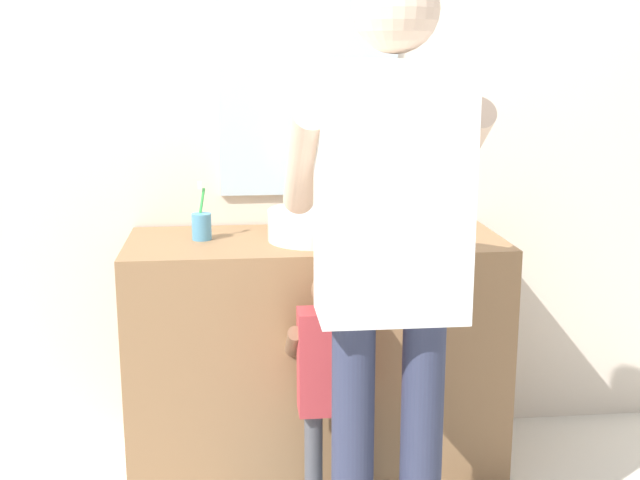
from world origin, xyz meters
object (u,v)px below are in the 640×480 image
object	(u,v)px
toothbrush_cup	(202,226)
adult_parent	(390,230)
soap_bottle	(397,221)
child_toddler	(328,376)

from	to	relation	value
toothbrush_cup	adult_parent	size ratio (longest dim) A/B	0.12
soap_bottle	child_toddler	bearing A→B (deg)	-128.67
toothbrush_cup	child_toddler	size ratio (longest dim) A/B	0.24
child_toddler	soap_bottle	bearing A→B (deg)	51.33
soap_bottle	adult_parent	bearing A→B (deg)	-103.28
toothbrush_cup	child_toddler	xyz separation A→B (m)	(0.41, -0.43, -0.42)
soap_bottle	child_toddler	distance (m)	0.64
soap_bottle	toothbrush_cup	bearing A→B (deg)	174.68
toothbrush_cup	soap_bottle	size ratio (longest dim) A/B	1.25
toothbrush_cup	adult_parent	distance (m)	0.91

